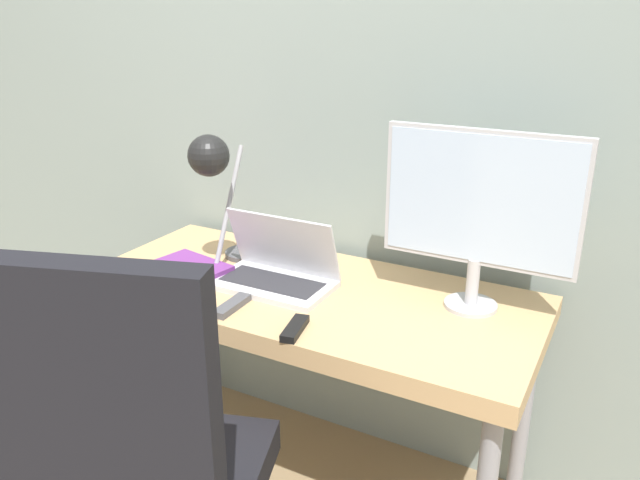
# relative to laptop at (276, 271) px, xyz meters

# --- Properties ---
(wall_back) EXTENTS (8.00, 0.05, 2.60)m
(wall_back) POSITION_rel_laptop_xyz_m (0.10, 0.39, 0.51)
(wall_back) COLOR gray
(wall_back) RESTS_ON ground_plane
(desk) EXTENTS (1.40, 0.62, 0.75)m
(desk) POSITION_rel_laptop_xyz_m (0.10, 0.02, -0.12)
(desk) COLOR tan
(desk) RESTS_ON ground_plane
(laptop) EXTENTS (0.37, 0.21, 0.22)m
(laptop) POSITION_rel_laptop_xyz_m (0.00, 0.00, 0.00)
(laptop) COLOR silver
(laptop) RESTS_ON desk
(monitor) EXTENTS (0.54, 0.15, 0.51)m
(monitor) POSITION_rel_laptop_xyz_m (0.57, 0.13, 0.25)
(monitor) COLOR #B7B7BC
(monitor) RESTS_ON desk
(desk_lamp) EXTENTS (0.14, 0.31, 0.45)m
(desk_lamp) POSITION_rel_laptop_xyz_m (-0.22, 0.01, 0.28)
(desk_lamp) COLOR #4C4C51
(desk_lamp) RESTS_ON desk
(office_chair) EXTENTS (0.63, 0.63, 1.13)m
(office_chair) POSITION_rel_laptop_xyz_m (0.06, -0.69, -0.18)
(office_chair) COLOR black
(office_chair) RESTS_ON ground_plane
(book_stack) EXTENTS (0.27, 0.22, 0.03)m
(book_stack) POSITION_rel_laptop_xyz_m (-0.29, -0.08, -0.03)
(book_stack) COLOR #B2382D
(book_stack) RESTS_ON desk
(tv_remote) EXTENTS (0.07, 0.14, 0.02)m
(tv_remote) POSITION_rel_laptop_xyz_m (0.20, -0.23, -0.04)
(tv_remote) COLOR black
(tv_remote) RESTS_ON desk
(media_remote) EXTENTS (0.04, 0.14, 0.02)m
(media_remote) POSITION_rel_laptop_xyz_m (-0.02, -0.20, -0.04)
(media_remote) COLOR #4C4C51
(media_remote) RESTS_ON desk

